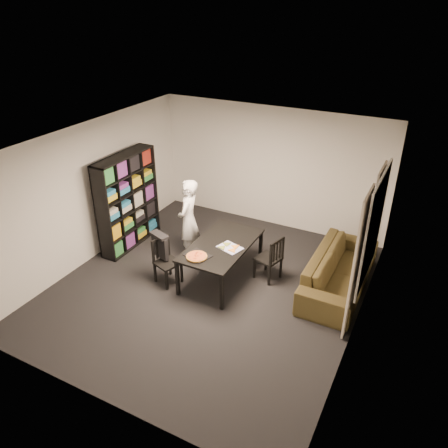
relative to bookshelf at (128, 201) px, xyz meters
The scene contains 16 objects.
room 2.26m from the bookshelf, 15.56° to the right, with size 5.01×5.51×2.61m.
window_pane 4.67m from the bookshelf, ahead, with size 0.02×1.40×1.60m, color black.
window_frame 4.67m from the bookshelf, ahead, with size 0.03×1.52×1.72m, color white.
curtain_left 4.59m from the bookshelf, ahead, with size 0.03×0.70×2.25m, color beige.
curtain_right 4.59m from the bookshelf, ahead, with size 0.03×0.70×2.25m, color beige.
bookshelf is the anchor object (origin of this frame).
dining_table 2.25m from the bookshelf, ahead, with size 0.94×1.68×0.70m.
chair_left 1.64m from the bookshelf, 29.76° to the right, with size 0.49×0.49×0.84m.
chair_right 3.07m from the bookshelf, ahead, with size 0.49×0.49×0.85m.
draped_jacket 1.48m from the bookshelf, 30.62° to the right, with size 0.40×0.27×0.46m.
person 1.35m from the bookshelf, ahead, with size 0.59×0.39×1.61m, color white.
baking_tray 2.20m from the bookshelf, 20.75° to the right, with size 0.40×0.32×0.01m, color black.
pepperoni_pizza 2.23m from the bookshelf, 22.03° to the right, with size 0.35×0.35×0.03m.
kitchen_towel 2.43m from the bookshelf, ahead, with size 0.40×0.30×0.01m, color silver.
pizza_slices 2.42m from the bookshelf, ahead, with size 0.37×0.31×0.01m, color #B58938, non-canonical shape.
sofa 4.23m from the bookshelf, ahead, with size 2.28×0.89×0.66m, color #3A2F17.
Camera 1 is at (3.11, -5.45, 4.60)m, focal length 35.00 mm.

